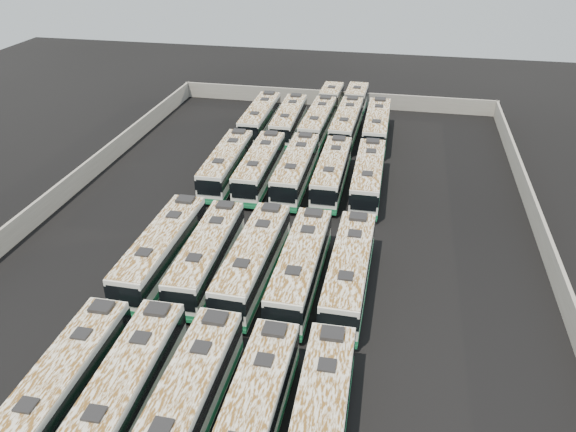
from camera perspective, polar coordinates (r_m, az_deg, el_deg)
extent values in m
plane|color=black|center=(50.47, -0.62, -1.64)|extent=(140.00, 140.00, 0.00)
cube|color=slate|center=(82.92, 4.76, 11.81)|extent=(45.20, 0.30, 2.20)
cube|color=slate|center=(50.77, 24.85, -3.03)|extent=(0.30, 73.20, 2.20)
cube|color=slate|center=(58.30, -22.60, 1.68)|extent=(0.30, 73.20, 2.20)
cube|color=silver|center=(35.85, -22.02, -15.82)|extent=(2.68, 12.64, 2.89)
cube|color=#166B41|center=(36.58, -21.70, -17.00)|extent=(2.73, 12.69, 0.44)
cube|color=black|center=(35.53, -22.17, -15.27)|extent=(2.74, 12.70, 0.97)
cube|color=silver|center=(34.87, -22.48, -14.08)|extent=(2.63, 12.39, 0.07)
cube|color=black|center=(33.28, -25.06, -17.00)|extent=(1.00, 1.00, 0.15)
cube|color=black|center=(36.48, -20.25, -11.15)|extent=(1.00, 1.00, 0.15)
cube|color=black|center=(38.08, -18.42, -8.75)|extent=(1.37, 1.16, 0.27)
cylinder|color=black|center=(39.60, -20.07, -12.90)|extent=(0.30, 1.05, 1.05)
cylinder|color=black|center=(38.61, -17.10, -13.57)|extent=(0.30, 1.05, 1.05)
cube|color=silver|center=(34.30, -16.37, -16.94)|extent=(2.95, 13.04, 2.98)
cube|color=#166B41|center=(35.08, -16.11, -18.18)|extent=(3.00, 13.09, 0.45)
cube|color=black|center=(33.96, -16.49, -16.36)|extent=(3.01, 13.10, 1.00)
cube|color=silver|center=(33.25, -16.75, -15.12)|extent=(2.89, 12.78, 0.08)
cube|color=black|center=(31.49, -19.09, -18.43)|extent=(1.05, 1.05, 0.15)
cube|color=black|center=(35.01, -14.76, -11.86)|extent=(1.05, 1.05, 0.15)
cube|color=black|center=(36.76, -13.15, -9.23)|extent=(1.43, 1.22, 0.28)
cylinder|color=black|center=(38.23, -15.03, -13.68)|extent=(0.32, 1.09, 1.08)
cylinder|color=black|center=(37.42, -11.70, -14.30)|extent=(0.32, 1.09, 1.08)
cube|color=silver|center=(32.97, -10.37, -18.37)|extent=(2.82, 13.02, 2.98)
cube|color=#166B41|center=(33.78, -10.20, -19.61)|extent=(2.87, 13.07, 0.45)
cube|color=black|center=(32.61, -10.45, -17.79)|extent=(2.88, 13.08, 1.00)
cube|color=silver|center=(31.87, -10.63, -16.52)|extent=(2.77, 12.76, 0.08)
cube|color=black|center=(30.07, -12.75, -20.12)|extent=(1.04, 1.04, 0.15)
cube|color=black|center=(33.67, -8.83, -13.04)|extent=(1.04, 1.04, 0.15)
cube|color=black|center=(35.46, -7.40, -10.24)|extent=(1.42, 1.20, 0.28)
cylinder|color=black|center=(36.90, -9.52, -14.81)|extent=(0.31, 1.09, 1.08)
cylinder|color=black|center=(36.26, -5.96, -15.46)|extent=(0.31, 1.09, 1.08)
cube|color=silver|center=(31.98, -3.69, -19.85)|extent=(2.77, 12.77, 2.92)
cube|color=#166B41|center=(32.80, -3.63, -21.06)|extent=(2.82, 12.82, 0.45)
cube|color=black|center=(31.62, -3.72, -19.28)|extent=(2.83, 12.83, 0.98)
cube|color=silver|center=(30.87, -3.79, -18.04)|extent=(2.71, 12.51, 0.07)
cube|color=black|center=(32.68, -2.45, -14.39)|extent=(1.02, 1.02, 0.15)
cube|color=black|center=(34.47, -1.39, -11.46)|extent=(1.39, 1.18, 0.28)
cylinder|color=black|center=(35.81, -3.66, -16.08)|extent=(0.31, 1.06, 1.06)
cylinder|color=black|center=(35.41, 0.04, -16.66)|extent=(0.31, 1.06, 1.06)
cube|color=silver|center=(31.64, 3.21, -20.50)|extent=(2.93, 12.91, 2.95)
cube|color=black|center=(31.27, 3.24, -19.93)|extent=(2.99, 12.97, 0.99)
cube|color=silver|center=(30.51, 3.30, -18.68)|extent=(2.87, 12.65, 0.08)
cube|color=black|center=(32.38, 3.99, -14.87)|extent=(1.04, 1.04, 0.15)
cube|color=black|center=(34.23, 4.52, -11.84)|extent=(1.42, 1.21, 0.28)
cylinder|color=black|center=(35.45, 2.16, -16.62)|extent=(0.32, 1.08, 1.07)
cylinder|color=black|center=(35.31, 6.01, -17.03)|extent=(0.32, 1.08, 1.07)
cube|color=silver|center=(45.58, -12.69, -3.40)|extent=(2.82, 13.11, 3.00)
cube|color=#166B41|center=(46.17, -12.54, -4.54)|extent=(2.87, 13.16, 0.46)
cube|color=black|center=(45.32, -12.75, -2.87)|extent=(2.88, 13.17, 1.00)
cube|color=black|center=(40.63, -16.38, -7.85)|extent=(2.40, 0.08, 1.58)
cube|color=#166B41|center=(41.63, -16.06, -9.68)|extent=(2.73, 0.12, 0.31)
cube|color=silver|center=(44.78, -12.90, -1.75)|extent=(2.76, 12.85, 0.08)
cube|color=black|center=(42.55, -14.44, -3.58)|extent=(1.04, 1.04, 0.15)
cube|color=black|center=(46.98, -11.53, 0.14)|extent=(1.04, 1.04, 0.15)
cube|color=black|center=(49.07, -10.40, 1.66)|extent=(1.43, 1.21, 0.28)
cylinder|color=black|center=(43.76, -16.06, -7.57)|extent=(0.31, 1.09, 1.09)
cylinder|color=black|center=(42.81, -13.25, -8.06)|extent=(0.31, 1.09, 1.09)
cylinder|color=black|center=(49.92, -11.87, -1.99)|extent=(0.31, 1.09, 1.09)
cylinder|color=black|center=(49.10, -9.36, -2.30)|extent=(0.31, 1.09, 1.09)
cube|color=silver|center=(44.43, -8.21, -3.95)|extent=(2.86, 12.71, 2.90)
cube|color=#166B41|center=(45.02, -8.12, -5.08)|extent=(2.91, 12.76, 0.44)
cube|color=black|center=(44.17, -8.25, -3.43)|extent=(2.92, 12.77, 0.97)
cube|color=black|center=(39.42, -11.09, -8.51)|extent=(2.32, 0.10, 1.53)
cube|color=#166B41|center=(40.42, -10.87, -10.32)|extent=(2.64, 0.15, 0.30)
cube|color=silver|center=(43.64, -8.35, -2.33)|extent=(2.80, 12.46, 0.07)
cube|color=black|center=(41.39, -9.54, -4.19)|extent=(1.02, 1.02, 0.15)
cube|color=black|center=(45.85, -7.29, -0.42)|extent=(1.02, 1.02, 0.15)
cube|color=black|center=(47.93, -6.41, 1.12)|extent=(1.39, 1.18, 0.27)
cylinder|color=black|center=(42.45, -11.23, -8.19)|extent=(0.31, 1.06, 1.06)
cylinder|color=black|center=(41.76, -8.31, -8.61)|extent=(0.31, 1.06, 1.06)
cylinder|color=black|center=(48.67, -7.92, -2.51)|extent=(0.31, 1.06, 1.06)
cylinder|color=black|center=(48.06, -5.35, -2.78)|extent=(0.31, 1.06, 1.06)
cube|color=silver|center=(43.35, -3.54, -4.51)|extent=(3.06, 13.16, 3.00)
cube|color=#166B41|center=(43.97, -3.50, -5.70)|extent=(3.12, 13.21, 0.46)
cube|color=black|center=(43.07, -3.56, -3.97)|extent=(3.13, 13.22, 1.00)
cube|color=black|center=(38.12, -6.34, -9.43)|extent=(2.40, 0.12, 1.58)
cube|color=#166B41|center=(39.19, -6.20, -11.33)|extent=(2.73, 0.17, 0.31)
cube|color=silver|center=(42.51, -3.60, -2.80)|extent=(3.00, 12.90, 0.08)
cube|color=black|center=(40.16, -4.76, -4.80)|extent=(1.06, 1.06, 0.15)
cube|color=black|center=(44.82, -2.58, -0.77)|extent=(1.06, 1.06, 0.15)
cube|color=black|center=(46.99, -1.74, 0.85)|extent=(1.45, 1.24, 0.28)
cylinder|color=black|center=(41.24, -6.70, -9.00)|extent=(0.33, 1.10, 1.09)
cylinder|color=black|center=(40.63, -3.54, -9.51)|extent=(0.33, 1.10, 1.09)
cylinder|color=black|center=(47.72, -3.44, -2.93)|extent=(0.33, 1.10, 1.09)
cylinder|color=black|center=(47.19, -0.71, -3.28)|extent=(0.33, 1.10, 1.09)
cube|color=silver|center=(42.54, 1.30, -5.19)|extent=(2.82, 13.08, 2.99)
cube|color=#166B41|center=(43.18, 1.28, -6.39)|extent=(2.87, 13.13, 0.46)
cube|color=black|center=(42.27, 1.31, -4.64)|extent=(2.88, 13.14, 1.00)
cube|color=black|center=(37.21, -0.63, -10.35)|extent=(2.39, 0.08, 1.58)
cube|color=#166B41|center=(38.30, -0.61, -12.27)|extent=(2.72, 0.12, 0.30)
cube|color=silver|center=(41.70, 1.32, -3.46)|extent=(2.76, 12.82, 0.08)
cube|color=black|center=(39.29, 0.53, -5.56)|extent=(1.04, 1.04, 0.15)
cube|color=black|center=(44.04, 2.03, -1.36)|extent=(1.04, 1.04, 0.15)
cube|color=black|center=(46.25, 2.60, 0.32)|extent=(1.42, 1.21, 0.28)
cylinder|color=black|center=(40.27, -1.51, -9.87)|extent=(0.31, 1.09, 1.09)
cylinder|color=black|center=(39.91, 1.80, -10.30)|extent=(0.31, 1.09, 1.09)
cylinder|color=black|center=(46.88, 0.85, -3.53)|extent=(0.31, 1.09, 1.09)
cylinder|color=black|center=(46.56, 3.66, -3.85)|extent=(0.31, 1.09, 1.09)
cube|color=silver|center=(42.27, 6.25, -5.65)|extent=(2.84, 13.06, 2.99)
cube|color=#166B41|center=(42.91, 6.17, -6.84)|extent=(2.89, 13.11, 0.46)
cube|color=black|center=(41.99, 6.28, -5.10)|extent=(2.90, 13.12, 1.00)
cube|color=black|center=(36.89, 5.08, -10.93)|extent=(2.39, 0.08, 1.58)
cube|color=#166B41|center=(37.98, 4.97, -12.84)|extent=(2.72, 0.13, 0.30)
cube|color=silver|center=(41.42, 6.36, -3.92)|extent=(2.78, 12.80, 0.08)
cube|color=black|center=(38.99, 5.89, -6.05)|extent=(1.04, 1.04, 0.15)
cube|color=black|center=(43.79, 6.80, -1.78)|extent=(1.04, 1.04, 0.15)
cube|color=black|center=(46.01, 7.15, -0.07)|extent=(1.42, 1.21, 0.28)
cylinder|color=black|center=(39.87, 3.75, -10.41)|extent=(0.31, 1.09, 1.09)
cylinder|color=black|center=(39.71, 7.13, -10.80)|extent=(0.31, 1.09, 1.09)
cylinder|color=black|center=(46.55, 5.34, -3.94)|extent=(0.31, 1.09, 1.09)
cylinder|color=black|center=(46.41, 8.19, -4.25)|extent=(0.31, 1.09, 1.09)
cube|color=silver|center=(59.57, -6.25, 5.25)|extent=(2.96, 12.77, 2.91)
cube|color=#166B41|center=(60.01, -6.20, 4.33)|extent=(3.01, 12.82, 0.44)
cube|color=black|center=(59.38, -6.28, 5.68)|extent=(3.02, 12.83, 0.97)
cube|color=black|center=(53.94, -8.09, 2.84)|extent=(2.33, 0.12, 1.54)
cube|color=#166B41|center=(54.67, -7.98, 1.32)|extent=(2.65, 0.16, 0.30)
cube|color=silver|center=(58.98, -6.33, 6.57)|extent=(2.90, 12.51, 0.07)
cube|color=black|center=(56.49, -7.11, 5.58)|extent=(1.03, 1.03, 0.15)
cube|color=black|center=(61.43, -5.63, 7.67)|extent=(1.03, 1.03, 0.15)
cube|color=black|center=(63.69, -5.03, 8.55)|extent=(1.41, 1.20, 0.28)
cylinder|color=black|center=(56.95, -8.38, 2.47)|extent=(0.32, 1.07, 1.06)
cylinder|color=black|center=(56.32, -6.19, 2.30)|extent=(0.32, 1.07, 1.06)
cylinder|color=black|center=(63.96, -6.19, 5.73)|extent=(0.32, 1.07, 1.06)
cylinder|color=black|center=(63.39, -4.21, 5.61)|extent=(0.32, 1.07, 1.06)
cube|color=silver|center=(58.66, -2.88, 5.02)|extent=(2.75, 12.81, 2.93)
cube|color=#166B41|center=(59.11, -2.86, 4.07)|extent=(2.80, 12.86, 0.45)
cube|color=black|center=(58.46, -2.89, 5.45)|extent=(2.81, 12.87, 0.98)
cube|color=black|center=(52.93, -4.54, 2.53)|extent=(2.35, 0.07, 1.55)
cube|color=#166B41|center=(53.68, -4.47, 0.98)|extent=(2.67, 0.12, 0.30)
cube|color=silver|center=(58.06, -2.92, 6.36)|extent=(2.69, 12.56, 0.07)
cube|color=black|center=(55.52, -3.61, 5.34)|extent=(1.02, 1.02, 0.15)
cube|color=black|center=(60.55, -2.28, 7.48)|extent=(1.02, 1.02, 0.15)
cube|color=black|center=(62.84, -1.74, 8.38)|extent=(1.39, 1.18, 0.28)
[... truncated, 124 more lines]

